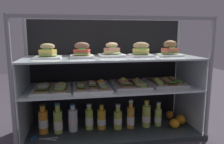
# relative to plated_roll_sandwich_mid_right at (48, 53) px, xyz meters

# --- Properties ---
(ground_plane) EXTENTS (6.00, 6.00, 0.02)m
(ground_plane) POSITION_rel_plated_roll_sandwich_mid_right_xyz_m (0.48, -0.00, -0.67)
(ground_plane) COLOR #322D35
(ground_plane) RESTS_ON ground
(case_base_deck) EXTENTS (1.39, 0.54, 0.04)m
(case_base_deck) POSITION_rel_plated_roll_sandwich_mid_right_xyz_m (0.48, -0.00, -0.64)
(case_base_deck) COLOR #2C3437
(case_base_deck) RESTS_ON ground
(case_frame) EXTENTS (1.39, 0.54, 0.92)m
(case_frame) POSITION_rel_plated_roll_sandwich_mid_right_xyz_m (0.48, 0.17, -0.16)
(case_frame) COLOR gray
(case_frame) RESTS_ON ground
(riser_lower_tier) EXTENTS (1.34, 0.48, 0.33)m
(riser_lower_tier) POSITION_rel_plated_roll_sandwich_mid_right_xyz_m (0.48, -0.00, -0.46)
(riser_lower_tier) COLOR silver
(riser_lower_tier) RESTS_ON case_base_deck
(shelf_lower_glass) EXTENTS (1.35, 0.49, 0.01)m
(shelf_lower_glass) POSITION_rel_plated_roll_sandwich_mid_right_xyz_m (0.48, -0.00, -0.28)
(shelf_lower_glass) COLOR silver
(shelf_lower_glass) RESTS_ON riser_lower_tier
(riser_upper_tier) EXTENTS (1.34, 0.48, 0.23)m
(riser_upper_tier) POSITION_rel_plated_roll_sandwich_mid_right_xyz_m (0.48, -0.00, -0.16)
(riser_upper_tier) COLOR silver
(riser_upper_tier) RESTS_ON shelf_lower_glass
(shelf_upper_glass) EXTENTS (1.35, 0.49, 0.01)m
(shelf_upper_glass) POSITION_rel_plated_roll_sandwich_mid_right_xyz_m (0.48, -0.00, -0.04)
(shelf_upper_glass) COLOR silver
(shelf_upper_glass) RESTS_ON riser_upper_tier
(plated_roll_sandwich_mid_right) EXTENTS (0.19, 0.19, 0.11)m
(plated_roll_sandwich_mid_right) POSITION_rel_plated_roll_sandwich_mid_right_xyz_m (0.00, 0.00, 0.00)
(plated_roll_sandwich_mid_right) COLOR white
(plated_roll_sandwich_mid_right) RESTS_ON shelf_upper_glass
(plated_roll_sandwich_far_left) EXTENTS (0.18, 0.18, 0.12)m
(plated_roll_sandwich_far_left) POSITION_rel_plated_roll_sandwich_mid_right_xyz_m (0.25, -0.02, 0.01)
(plated_roll_sandwich_far_left) COLOR white
(plated_roll_sandwich_far_left) RESTS_ON shelf_upper_glass
(plated_roll_sandwich_far_right) EXTENTS (0.21, 0.21, 0.11)m
(plated_roll_sandwich_far_right) POSITION_rel_plated_roll_sandwich_mid_right_xyz_m (0.49, 0.05, -0.00)
(plated_roll_sandwich_far_right) COLOR white
(plated_roll_sandwich_far_right) RESTS_ON shelf_upper_glass
(plated_roll_sandwich_mid_left) EXTENTS (0.18, 0.18, 0.11)m
(plated_roll_sandwich_mid_left) POSITION_rel_plated_roll_sandwich_mid_right_xyz_m (0.71, -0.00, 0.00)
(plated_roll_sandwich_mid_left) COLOR white
(plated_roll_sandwich_mid_left) RESTS_ON shelf_upper_glass
(plated_roll_sandwich_near_left_corner) EXTENTS (0.17, 0.17, 0.13)m
(plated_roll_sandwich_near_left_corner) POSITION_rel_plated_roll_sandwich_mid_right_xyz_m (0.96, -0.01, 0.01)
(plated_roll_sandwich_near_left_corner) COLOR white
(plated_roll_sandwich_near_left_corner) RESTS_ON shelf_upper_glass
(open_sandwich_tray_near_right_corner) EXTENTS (0.28, 0.36, 0.06)m
(open_sandwich_tray_near_right_corner) POSITION_rel_plated_roll_sandwich_mid_right_xyz_m (0.02, -0.02, -0.26)
(open_sandwich_tray_near_right_corner) COLOR white
(open_sandwich_tray_near_right_corner) RESTS_ON shelf_lower_glass
(open_sandwich_tray_center) EXTENTS (0.28, 0.36, 0.07)m
(open_sandwich_tray_center) POSITION_rel_plated_roll_sandwich_mid_right_xyz_m (0.32, -0.03, -0.26)
(open_sandwich_tray_center) COLOR white
(open_sandwich_tray_center) RESTS_ON shelf_lower_glass
(open_sandwich_tray_right_of_center) EXTENTS (0.28, 0.36, 0.06)m
(open_sandwich_tray_right_of_center) POSITION_rel_plated_roll_sandwich_mid_right_xyz_m (0.63, 0.01, -0.26)
(open_sandwich_tray_right_of_center) COLOR white
(open_sandwich_tray_right_of_center) RESTS_ON shelf_lower_glass
(open_sandwich_tray_far_left) EXTENTS (0.28, 0.36, 0.06)m
(open_sandwich_tray_far_left) POSITION_rel_plated_roll_sandwich_mid_right_xyz_m (0.94, 0.02, -0.26)
(open_sandwich_tray_far_left) COLOR white
(open_sandwich_tray_far_left) RESTS_ON shelf_lower_glass
(juice_bottle_back_right) EXTENTS (0.07, 0.07, 0.23)m
(juice_bottle_back_right) POSITION_rel_plated_roll_sandwich_mid_right_xyz_m (-0.06, -0.00, -0.53)
(juice_bottle_back_right) COLOR orange
(juice_bottle_back_right) RESTS_ON case_base_deck
(juice_bottle_front_fourth) EXTENTS (0.07, 0.07, 0.24)m
(juice_bottle_front_fourth) POSITION_rel_plated_roll_sandwich_mid_right_xyz_m (0.05, -0.01, -0.53)
(juice_bottle_front_fourth) COLOR #B7D754
(juice_bottle_front_fourth) RESTS_ON case_base_deck
(juice_bottle_front_left_end) EXTENTS (0.07, 0.07, 0.22)m
(juice_bottle_front_left_end) POSITION_rel_plated_roll_sandwich_mid_right_xyz_m (0.17, 0.00, -0.53)
(juice_bottle_front_left_end) COLOR white
(juice_bottle_front_left_end) RESTS_ON case_base_deck
(juice_bottle_front_right_end) EXTENTS (0.06, 0.06, 0.21)m
(juice_bottle_front_right_end) POSITION_rel_plated_roll_sandwich_mid_right_xyz_m (0.30, 0.01, -0.54)
(juice_bottle_front_right_end) COLOR #B3D84B
(juice_bottle_front_right_end) RESTS_ON case_base_deck
(juice_bottle_front_second) EXTENTS (0.07, 0.07, 0.21)m
(juice_bottle_front_second) POSITION_rel_plated_roll_sandwich_mid_right_xyz_m (0.40, -0.00, -0.54)
(juice_bottle_front_second) COLOR gold
(juice_bottle_front_second) RESTS_ON case_base_deck
(juice_bottle_tucked_behind) EXTENTS (0.07, 0.07, 0.21)m
(juice_bottle_tucked_behind) POSITION_rel_plated_roll_sandwich_mid_right_xyz_m (0.53, -0.02, -0.54)
(juice_bottle_tucked_behind) COLOR #B5C842
(juice_bottle_tucked_behind) RESTS_ON case_base_deck
(juice_bottle_front_middle) EXTENTS (0.06, 0.06, 0.23)m
(juice_bottle_front_middle) POSITION_rel_plated_roll_sandwich_mid_right_xyz_m (0.63, -0.02, -0.54)
(juice_bottle_front_middle) COLOR gold
(juice_bottle_front_middle) RESTS_ON case_base_deck
(juice_bottle_near_post) EXTENTS (0.07, 0.07, 0.22)m
(juice_bottle_near_post) POSITION_rel_plated_roll_sandwich_mid_right_xyz_m (0.77, -0.03, -0.53)
(juice_bottle_near_post) COLOR #AECB4C
(juice_bottle_near_post) RESTS_ON case_base_deck
(juice_bottle_back_left) EXTENTS (0.06, 0.06, 0.20)m
(juice_bottle_back_left) POSITION_rel_plated_roll_sandwich_mid_right_xyz_m (0.87, -0.02, -0.54)
(juice_bottle_back_left) COLOR #B2D555
(juice_bottle_back_left) RESTS_ON case_base_deck
(orange_fruit_beside_bottles) EXTENTS (0.08, 0.08, 0.08)m
(orange_fruit_beside_bottles) POSITION_rel_plated_roll_sandwich_mid_right_xyz_m (0.98, -0.10, -0.58)
(orange_fruit_beside_bottles) COLOR orange
(orange_fruit_beside_bottles) RESTS_ON case_base_deck
(orange_fruit_near_left_post) EXTENTS (0.08, 0.08, 0.08)m
(orange_fruit_near_left_post) POSITION_rel_plated_roll_sandwich_mid_right_xyz_m (1.07, -0.03, -0.58)
(orange_fruit_near_left_post) COLOR orange
(orange_fruit_near_left_post) RESTS_ON case_base_deck
(orange_fruit_rolled_forward) EXTENTS (0.07, 0.07, 0.07)m
(orange_fruit_rolled_forward) POSITION_rel_plated_roll_sandwich_mid_right_xyz_m (1.04, 0.10, -0.59)
(orange_fruit_rolled_forward) COLOR orange
(orange_fruit_rolled_forward) RESTS_ON case_base_deck
(kitchen_scissors) EXTENTS (0.20, 0.10, 0.01)m
(kitchen_scissors) POSITION_rel_plated_roll_sandwich_mid_right_xyz_m (-0.09, -0.10, -0.62)
(kitchen_scissors) COLOR silver
(kitchen_scissors) RESTS_ON case_base_deck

